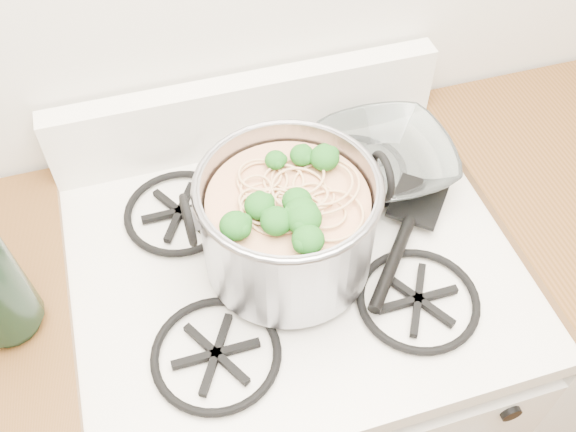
{
  "coord_description": "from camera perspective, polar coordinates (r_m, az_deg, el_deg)",
  "views": [
    {
      "loc": [
        -0.2,
        0.64,
        1.81
      ],
      "look_at": [
        -0.01,
        1.25,
        1.04
      ],
      "focal_mm": 40.0,
      "sensor_mm": 36.0,
      "label": 1
    }
  ],
  "objects": [
    {
      "name": "gas_range",
      "position": [
        1.52,
        0.35,
        -14.08
      ],
      "size": [
        0.76,
        0.66,
        0.92
      ],
      "color": "white",
      "rests_on": "ground"
    },
    {
      "name": "glass_bowl",
      "position": [
        1.23,
        8.5,
        4.43
      ],
      "size": [
        0.1,
        0.1,
        0.02
      ],
      "primitive_type": "imported",
      "rotation": [
        0.0,
        0.0,
        -0.02
      ],
      "color": "white",
      "rests_on": "gas_range"
    },
    {
      "name": "spatula",
      "position": [
        1.19,
        11.5,
        1.52
      ],
      "size": [
        0.42,
        0.42,
        0.02
      ],
      "primitive_type": null,
      "rotation": [
        0.0,
        0.0,
        -0.7
      ],
      "color": "black",
      "rests_on": "gas_range"
    },
    {
      "name": "stock_pot",
      "position": [
        1.02,
        0.0,
        -0.68
      ],
      "size": [
        0.32,
        0.29,
        0.2
      ],
      "color": "#919299",
      "rests_on": "gas_range"
    }
  ]
}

